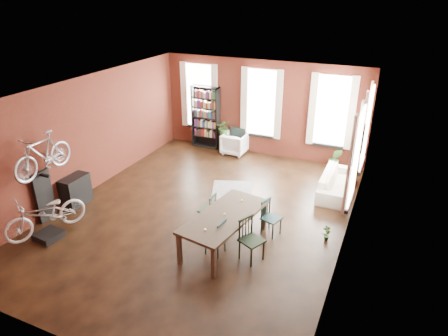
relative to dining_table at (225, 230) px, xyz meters
The scene contains 19 objects.
room 2.51m from the dining_table, 117.36° to the left, with size 9.00×9.04×3.22m.
dining_table is the anchor object (origin of this frame).
dining_chair_a 0.36m from the dining_table, 100.03° to the right, with size 0.38×0.38×0.83m, color #193537.
dining_chair_b 0.97m from the dining_table, 140.21° to the left, with size 0.38×0.38×0.82m, color #1E301C.
dining_chair_c 0.78m from the dining_table, 18.87° to the right, with size 0.44×0.44×0.96m, color black.
dining_chair_d 1.17m from the dining_table, 45.86° to the left, with size 0.40×0.40×0.86m, color #173232.
bookshelf 6.16m from the dining_table, 120.21° to the left, with size 1.00×0.32×2.20m, color black.
white_armchair 5.42m from the dining_table, 110.30° to the left, with size 0.78×0.73×0.80m, color white.
cream_sofa 4.05m from the dining_table, 62.47° to the left, with size 2.08×0.61×0.81m, color beige.
striped_rug 2.36m from the dining_table, 108.91° to the left, with size 1.13×1.81×0.01m, color black.
bike_trainer 4.09m from the dining_table, 159.40° to the right, with size 0.53×0.53×0.15m, color black.
bike_wall_rack 4.56m from the dining_table, 169.73° to the right, with size 0.16×0.60×1.30m, color black.
console_table 4.36m from the dining_table, behind, with size 0.40×0.80×0.80m, color black.
plant_stand 5.58m from the dining_table, 114.51° to the left, with size 0.30×0.30×0.60m, color black.
plant_by_sofa 5.33m from the dining_table, 73.16° to the left, with size 0.41×0.74×0.33m, color #2C5B24.
plant_small 2.36m from the dining_table, 28.11° to the left, with size 0.20×0.39×0.14m, color #2D6227.
bicycle_floor 4.12m from the dining_table, 159.59° to the right, with size 0.64×0.96×1.83m, color beige.
bicycle_hung 4.65m from the dining_table, 169.14° to the right, with size 0.47×1.00×1.66m, color #A5A8AD.
plant_on_stand 5.62m from the dining_table, 114.19° to the left, with size 0.51×0.57×0.45m, color #2D5020.
Camera 1 is at (4.12, -7.84, 5.34)m, focal length 32.00 mm.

